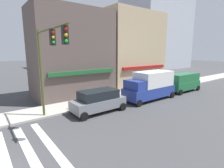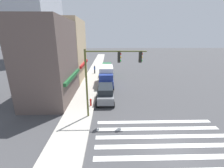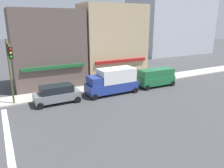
{
  "view_description": "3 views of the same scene",
  "coord_description": "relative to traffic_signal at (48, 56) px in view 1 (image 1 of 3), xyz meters",
  "views": [
    {
      "loc": [
        0.62,
        -7.48,
        5.2
      ],
      "look_at": [
        10.92,
        6.0,
        2.0
      ],
      "focal_mm": 28.0,
      "sensor_mm": 36.0,
      "label": 1
    },
    {
      "loc": [
        -9.12,
        4.33,
        7.78
      ],
      "look_at": [
        4.37,
        4.0,
        3.5
      ],
      "focal_mm": 24.0,
      "sensor_mm": 36.0,
      "label": 2
    },
    {
      "loc": [
        3.34,
        -17.19,
        8.4
      ],
      "look_at": [
        15.04,
        4.7,
        1.2
      ],
      "focal_mm": 35.0,
      "sensor_mm": 36.0,
      "label": 3
    }
  ],
  "objects": [
    {
      "name": "storefront_row",
      "position": [
        10.03,
        7.07,
        0.24
      ],
      "size": [
        18.56,
        5.3,
        10.68
      ],
      "color": "brown",
      "rests_on": "ground_plane"
    },
    {
      "name": "traffic_signal",
      "position": [
        0.0,
        0.0,
        0.0
      ],
      "size": [
        0.32,
        5.59,
        6.74
      ],
      "color": "#474C1E",
      "rests_on": "ground_plane"
    },
    {
      "name": "fire_hydrant",
      "position": [
        2.37,
        1.97,
        -4.28
      ],
      "size": [
        0.24,
        0.24,
        0.84
      ],
      "color": "red",
      "rests_on": "sidewalk_left"
    },
    {
      "name": "pedestrian_blue_shirt",
      "position": [
        18.28,
        2.88,
        -3.82
      ],
      "size": [
        0.32,
        0.32,
        1.77
      ],
      "rotation": [
        0.0,
        0.0,
        6.05
      ],
      "color": "#23232D",
      "rests_on": "sidewalk_left"
    },
    {
      "name": "van_green",
      "position": [
        17.24,
        0.27,
        -3.61
      ],
      "size": [
        5.03,
        2.22,
        2.34
      ],
      "rotation": [
        0.0,
        0.0,
        -0.02
      ],
      "color": "#1E6638",
      "rests_on": "ground_plane"
    },
    {
      "name": "box_truck_blue",
      "position": [
        10.72,
        0.27,
        -3.31
      ],
      "size": [
        6.22,
        2.42,
        3.04
      ],
      "rotation": [
        0.0,
        0.0,
        0.01
      ],
      "color": "navy",
      "rests_on": "ground_plane"
    },
    {
      "name": "suv_grey",
      "position": [
        4.1,
        0.27,
        -3.86
      ],
      "size": [
        4.72,
        2.12,
        1.94
      ],
      "rotation": [
        0.0,
        0.0,
        0.01
      ],
      "color": "slate",
      "rests_on": "ground_plane"
    }
  ]
}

